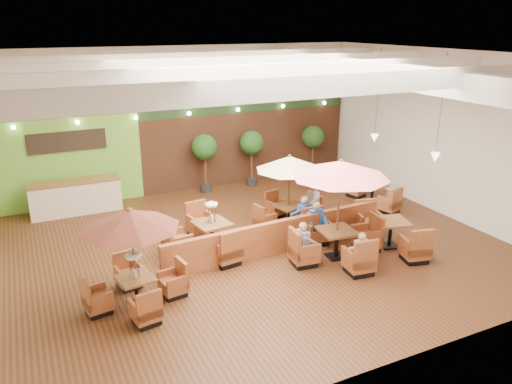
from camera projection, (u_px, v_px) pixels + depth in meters
room at (244, 117)px, 14.78m from camera, size 14.04×14.00×5.52m
service_counter at (76, 197)px, 17.19m from camera, size 3.00×0.75×1.18m
booth_divider at (279, 237)px, 14.27m from camera, size 7.05×0.58×0.98m
table_0 at (132, 240)px, 11.26m from camera, size 2.44×2.44×2.44m
table_1 at (339, 192)px, 13.50m from camera, size 2.88×2.88×2.88m
table_2 at (289, 177)px, 15.81m from camera, size 2.42×2.42×2.39m
table_3 at (203, 236)px, 14.36m from camera, size 1.99×2.91×1.62m
table_4 at (390, 234)px, 14.67m from camera, size 1.13×2.92×1.05m
table_5 at (372, 195)px, 18.09m from camera, size 1.05×2.67×0.95m
topiary_0 at (205, 149)px, 18.96m from camera, size 0.99×0.99×2.29m
topiary_1 at (252, 145)px, 19.78m from camera, size 0.97×0.97×2.25m
topiary_2 at (313, 139)px, 20.95m from camera, size 0.95×0.95×2.21m
diner_0 at (360, 248)px, 12.99m from camera, size 0.36×0.29×0.73m
diner_1 at (317, 219)px, 14.78m from camera, size 0.45×0.40×0.83m
diner_2 at (304, 239)px, 13.45m from camera, size 0.32×0.39×0.80m
diner_3 at (302, 212)px, 15.35m from camera, size 0.46×0.43×0.82m
diner_4 at (312, 199)px, 16.45m from camera, size 0.33×0.41×0.82m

